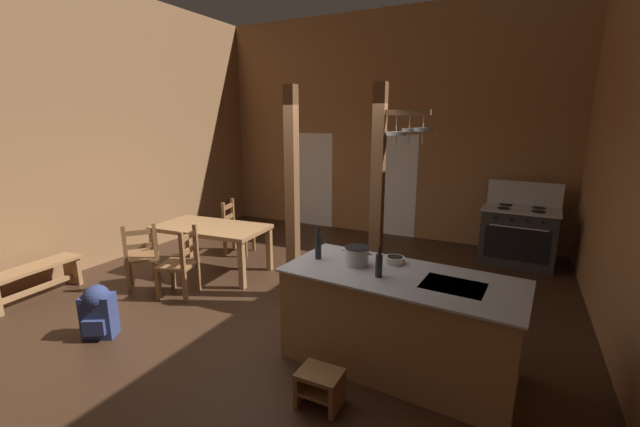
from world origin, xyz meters
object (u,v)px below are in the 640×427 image
bench_along_left_wall (34,277)px  stockpot_on_counter (357,256)px  bottle_tall_on_counter (379,265)px  stove_range (518,235)px  dining_table (211,231)px  mixing_bowl_on_counter (395,260)px  kitchen_island (398,321)px  ladderback_chair_at_table_end (142,256)px  step_stool (320,385)px  ladderback_chair_near_window (236,228)px  ladderback_chair_by_post (181,264)px  backpack (98,310)px  bottle_short_on_counter (318,246)px

bench_along_left_wall → stockpot_on_counter: stockpot_on_counter is taller
stockpot_on_counter → bottle_tall_on_counter: bearing=-34.4°
stove_range → dining_table: stove_range is taller
stove_range → bottle_tall_on_counter: size_ratio=4.65×
mixing_bowl_on_counter → bench_along_left_wall: bearing=-168.4°
kitchen_island → ladderback_chair_at_table_end: ladderback_chair_at_table_end is taller
step_stool → ladderback_chair_near_window: bearing=137.3°
ladderback_chair_by_post → mixing_bowl_on_counter: (2.90, 0.02, 0.51)m
kitchen_island → ladderback_chair_by_post: size_ratio=2.34×
stove_range → mixing_bowl_on_counter: (-1.12, -3.41, 0.48)m
bench_along_left_wall → backpack: bearing=-8.8°
kitchen_island → bottle_tall_on_counter: bottle_tall_on_counter is taller
ladderback_chair_by_post → mixing_bowl_on_counter: bearing=0.3°
step_stool → ladderback_chair_at_table_end: (-3.32, 1.05, 0.27)m
ladderback_chair_at_table_end → bench_along_left_wall: size_ratio=0.81×
ladderback_chair_near_window → bench_along_left_wall: size_ratio=0.81×
stove_range → bench_along_left_wall: 7.19m
stockpot_on_counter → mixing_bowl_on_counter: (0.32, 0.21, -0.06)m
step_stool → bench_along_left_wall: bearing=178.0°
stove_range → stockpot_on_counter: size_ratio=4.27×
kitchen_island → step_stool: bearing=-117.1°
step_stool → bottle_short_on_counter: bottle_short_on_counter is taller
stove_range → bench_along_left_wall: stove_range is taller
backpack → mixing_bowl_on_counter: mixing_bowl_on_counter is taller
ladderback_chair_at_table_end → stockpot_on_counter: bearing=-2.8°
stockpot_on_counter → bottle_short_on_counter: (-0.42, -0.01, 0.04)m
bench_along_left_wall → mixing_bowl_on_counter: (4.60, 0.95, 0.67)m
stockpot_on_counter → ladderback_chair_near_window: bearing=147.3°
stove_range → ladderback_chair_at_table_end: 5.86m
kitchen_island → stockpot_on_counter: (-0.46, 0.06, 0.56)m
ladderback_chair_near_window → bottle_short_on_counter: bottle_short_on_counter is taller
backpack → mixing_bowl_on_counter: size_ratio=3.13×
dining_table → ladderback_chair_by_post: size_ratio=1.86×
bottle_short_on_counter → bottle_tall_on_counter: bearing=-14.9°
stove_range → bottle_tall_on_counter: 4.03m
bench_along_left_wall → kitchen_island: bearing=8.1°
backpack → step_stool: bearing=2.4°
dining_table → bottle_tall_on_counter: size_ratio=6.22×
ladderback_chair_near_window → stockpot_on_counter: bearing=-32.7°
stove_range → backpack: (-4.04, -4.62, -0.17)m
bench_along_left_wall → stockpot_on_counter: 4.40m
dining_table → bottle_short_on_counter: (2.39, -1.08, 0.42)m
ladderback_chair_near_window → backpack: (0.45, -2.95, -0.14)m
stockpot_on_counter → dining_table: bearing=159.2°
step_stool → ladderback_chair_at_table_end: size_ratio=0.38×
ladderback_chair_near_window → stockpot_on_counter: size_ratio=3.08×
kitchen_island → mixing_bowl_on_counter: size_ratio=11.70×
ladderback_chair_at_table_end → stockpot_on_counter: 3.34m
stove_range → kitchen_island: bearing=-104.9°
kitchen_island → bottle_short_on_counter: size_ratio=6.51×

